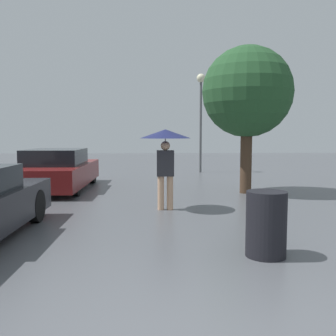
{
  "coord_description": "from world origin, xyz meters",
  "views": [
    {
      "loc": [
        -0.29,
        -2.6,
        1.66
      ],
      "look_at": [
        -0.0,
        5.51,
        0.92
      ],
      "focal_mm": 40.0,
      "sensor_mm": 36.0,
      "label": 1
    }
  ],
  "objects_px": {
    "trash_bin": "(266,224)",
    "street_lamp": "(201,100)",
    "pedestrian": "(165,144)",
    "parked_car_farthest": "(57,171)",
    "tree": "(247,93)"
  },
  "relations": [
    {
      "from": "pedestrian",
      "to": "parked_car_farthest",
      "type": "height_order",
      "value": "pedestrian"
    },
    {
      "from": "pedestrian",
      "to": "trash_bin",
      "type": "height_order",
      "value": "pedestrian"
    },
    {
      "from": "pedestrian",
      "to": "street_lamp",
      "type": "height_order",
      "value": "street_lamp"
    },
    {
      "from": "street_lamp",
      "to": "trash_bin",
      "type": "bearing_deg",
      "value": -92.5
    },
    {
      "from": "parked_car_farthest",
      "to": "tree",
      "type": "distance_m",
      "value": 6.01
    },
    {
      "from": "trash_bin",
      "to": "street_lamp",
      "type": "bearing_deg",
      "value": 87.5
    },
    {
      "from": "parked_car_farthest",
      "to": "street_lamp",
      "type": "relative_size",
      "value": 1.03
    },
    {
      "from": "tree",
      "to": "trash_bin",
      "type": "bearing_deg",
      "value": -100.97
    },
    {
      "from": "pedestrian",
      "to": "street_lamp",
      "type": "relative_size",
      "value": 0.42
    },
    {
      "from": "pedestrian",
      "to": "parked_car_farthest",
      "type": "xyz_separation_m",
      "value": [
        -3.16,
        3.2,
        -0.89
      ]
    },
    {
      "from": "pedestrian",
      "to": "tree",
      "type": "xyz_separation_m",
      "value": [
        2.34,
        2.29,
        1.35
      ]
    },
    {
      "from": "parked_car_farthest",
      "to": "tree",
      "type": "height_order",
      "value": "tree"
    },
    {
      "from": "parked_car_farthest",
      "to": "street_lamp",
      "type": "bearing_deg",
      "value": 45.01
    },
    {
      "from": "street_lamp",
      "to": "pedestrian",
      "type": "bearing_deg",
      "value": -102.26
    },
    {
      "from": "pedestrian",
      "to": "trash_bin",
      "type": "bearing_deg",
      "value": -68.27
    }
  ]
}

